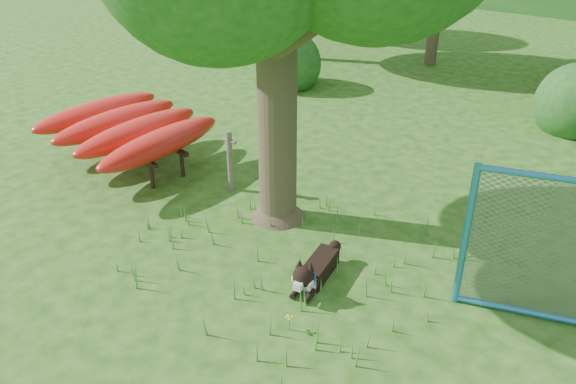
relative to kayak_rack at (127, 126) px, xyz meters
The scene contains 7 objects.
ground 4.54m from the kayak_rack, 21.74° to the right, with size 80.00×80.00×0.00m, color #1F4C0F.
wooden_post 2.37m from the kayak_rack, 10.31° to the left, with size 0.30×0.11×1.11m.
kayak_rack is the anchor object (origin of this frame).
husky_dog 5.21m from the kayak_rack, ahead, with size 0.52×1.24×0.55m.
wildflower_clump 5.75m from the kayak_rack, 17.82° to the right, with size 0.10×0.09×0.22m.
shrub_left 5.95m from the kayak_rack, 98.15° to the left, with size 1.80×1.80×1.80m, color #1B4D19.
shrub_mid 9.61m from the kayak_rack, 49.98° to the left, with size 1.80×1.80×1.80m, color #1B4D19.
Camera 1 is at (4.60, -4.12, 4.67)m, focal length 35.00 mm.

